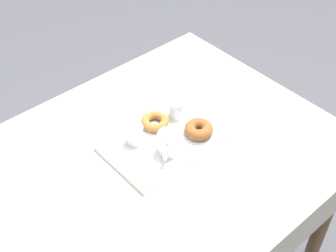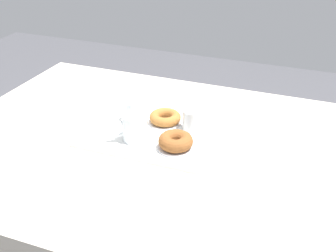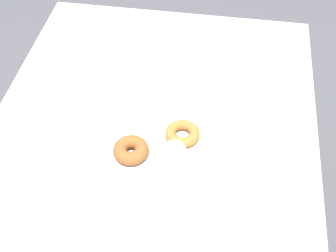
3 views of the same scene
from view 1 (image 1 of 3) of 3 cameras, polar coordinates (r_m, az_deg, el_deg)
name	(u,v)px [view 1 (image 1 of 3)]	position (r m, az deg, el deg)	size (l,w,h in m)	color
dining_table	(162,167)	(1.84, -0.78, -5.05)	(1.33, 1.10, 0.78)	beige
serving_tray	(165,141)	(1.80, -0.41, -1.84)	(0.45, 0.31, 0.02)	white
tea_mug_left	(169,144)	(1.72, 0.10, -2.16)	(0.11, 0.10, 0.09)	white
water_glass_near	(177,110)	(1.87, 1.04, 2.00)	(0.06, 0.06, 0.08)	white
water_glass_far	(135,135)	(1.77, -4.02, -1.13)	(0.06, 0.06, 0.08)	white
donut_plate_left	(198,134)	(1.82, 3.72, -0.96)	(0.12, 0.12, 0.01)	silver
sugar_donut_left	(199,129)	(1.80, 3.76, -0.38)	(0.11, 0.11, 0.04)	brown
donut_plate_right	(155,125)	(1.85, -1.58, 0.08)	(0.12, 0.12, 0.01)	silver
sugar_donut_right	(155,122)	(1.83, -1.60, 0.55)	(0.11, 0.11, 0.03)	#A3662D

